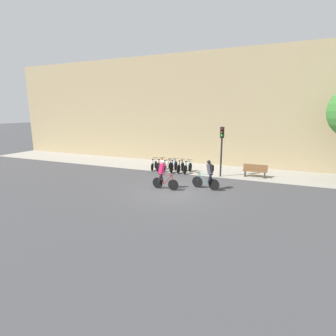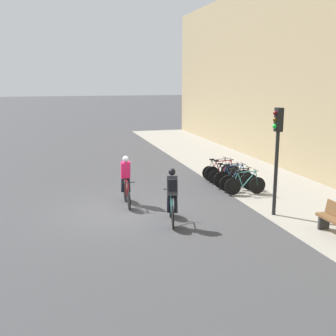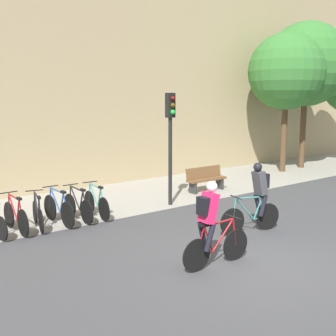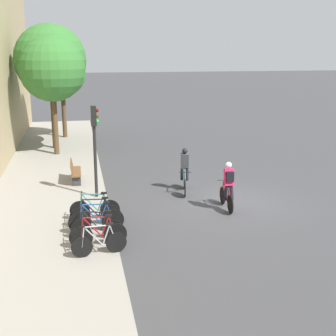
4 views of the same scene
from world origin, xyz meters
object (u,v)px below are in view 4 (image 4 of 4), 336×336
object	(u,v)px
cyclist_pink	(228,185)
parked_bike_3	(96,220)
parked_bike_2	(97,227)
traffic_light_pole	(95,135)
bench	(75,171)
parked_bike_1	(98,234)
cyclist_grey	(185,169)
parked_bike_4	(96,214)
parked_bike_5	(95,208)
parked_bike_0	(99,242)

from	to	relation	value
cyclist_pink	parked_bike_3	bearing A→B (deg)	104.16
parked_bike_2	traffic_light_pole	xyz separation A→B (m)	(4.28, -0.18, 2.08)
traffic_light_pole	bench	world-z (taller)	traffic_light_pole
parked_bike_1	traffic_light_pole	xyz separation A→B (m)	(4.86, -0.18, 2.06)
cyclist_grey	parked_bike_4	size ratio (longest dim) A/B	1.07
parked_bike_5	parked_bike_4	bearing A→B (deg)	179.98
cyclist_grey	parked_bike_1	world-z (taller)	cyclist_grey
parked_bike_2	parked_bike_5	world-z (taller)	parked_bike_5
parked_bike_2	parked_bike_4	size ratio (longest dim) A/B	0.97
cyclist_grey	parked_bike_2	bearing A→B (deg)	139.29
parked_bike_2	bench	distance (m)	6.62
parked_bike_1	parked_bike_3	distance (m)	1.15
parked_bike_0	traffic_light_pole	world-z (taller)	traffic_light_pole
cyclist_grey	bench	size ratio (longest dim) A/B	1.07
parked_bike_2	traffic_light_pole	distance (m)	4.77
bench	cyclist_pink	bearing A→B (deg)	-132.07
parked_bike_1	parked_bike_4	xyz separation A→B (m)	(1.72, -0.00, -0.01)
parked_bike_2	parked_bike_5	size ratio (longest dim) A/B	0.96
cyclist_pink	cyclist_grey	xyz separation A→B (m)	(2.55, 0.99, -0.00)
cyclist_grey	parked_bike_3	bearing A→B (deg)	135.19
parked_bike_0	parked_bike_3	size ratio (longest dim) A/B	0.89
cyclist_pink	parked_bike_5	distance (m)	4.73
cyclist_grey	parked_bike_4	world-z (taller)	cyclist_grey
cyclist_pink	parked_bike_3	xyz separation A→B (m)	(-1.19, 4.70, -0.53)
parked_bike_5	parked_bike_1	bearing A→B (deg)	179.99
parked_bike_1	bench	size ratio (longest dim) A/B	1.01
cyclist_grey	parked_bike_2	world-z (taller)	cyclist_grey
cyclist_grey	parked_bike_1	xyz separation A→B (m)	(-4.88, 3.71, -0.54)
parked_bike_3	bench	xyz separation A→B (m)	(6.01, 0.65, 0.05)
parked_bike_0	cyclist_pink	bearing A→B (deg)	-58.26
parked_bike_1	parked_bike_2	xyz separation A→B (m)	(0.57, -0.00, -0.03)
parked_bike_1	bench	world-z (taller)	parked_bike_1
cyclist_pink	parked_bike_5	world-z (taller)	cyclist_pink
parked_bike_4	traffic_light_pole	bearing A→B (deg)	-3.24
parked_bike_3	cyclist_pink	bearing A→B (deg)	-75.84
parked_bike_0	parked_bike_5	world-z (taller)	parked_bike_5
parked_bike_3	traffic_light_pole	world-z (taller)	traffic_light_pole
cyclist_pink	parked_bike_5	bearing A→B (deg)	90.46
parked_bike_2	parked_bike_5	bearing A→B (deg)	0.04
parked_bike_4	traffic_light_pole	size ratio (longest dim) A/B	0.47
cyclist_grey	bench	bearing A→B (deg)	62.36
traffic_light_pole	cyclist_pink	bearing A→B (deg)	-119.17
parked_bike_4	parked_bike_5	bearing A→B (deg)	-0.02
cyclist_grey	parked_bike_1	bearing A→B (deg)	142.78
cyclist_grey	parked_bike_0	bearing A→B (deg)	145.80
parked_bike_3	parked_bike_5	world-z (taller)	parked_bike_3
cyclist_pink	parked_bike_1	xyz separation A→B (m)	(-2.33, 4.70, -0.54)
parked_bike_4	parked_bike_0	bearing A→B (deg)	-179.98
parked_bike_4	parked_bike_5	distance (m)	0.57
cyclist_grey	parked_bike_0	world-z (taller)	cyclist_grey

